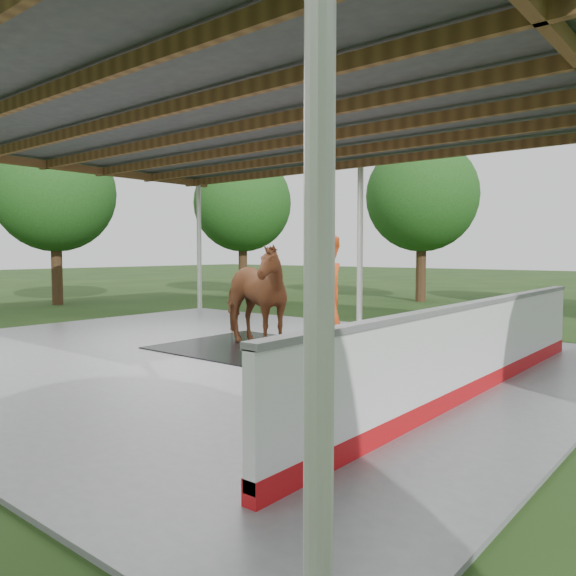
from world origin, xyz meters
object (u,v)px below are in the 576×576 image
Objects in this scene: dasher_board at (473,351)px; handler at (324,305)px; wash_bucket at (309,362)px; horse at (250,296)px.

dasher_board is 3.98× the size of handler.
wash_bucket is at bearing -78.21° from handler.
dasher_board is 3.63× the size of horse.
horse reaches higher than wash_bucket.
handler reaches higher than wash_bucket.
horse is at bearing 153.46° from wash_bucket.
handler is at bearing -170.85° from dasher_board.
wash_bucket is (-2.27, -0.35, -0.38)m from dasher_board.
handler is 0.87m from wash_bucket.
handler is at bearing 4.74° from wash_bucket.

